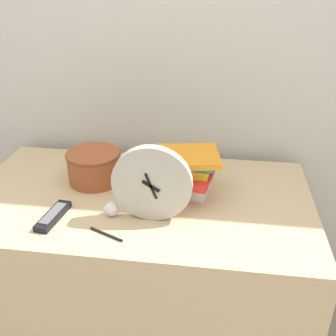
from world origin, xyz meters
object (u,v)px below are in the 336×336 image
object	(u,v)px
tv_remote	(53,216)
crumpled_paper_ball	(112,209)
book_stack	(183,171)
basket	(94,166)
pen	(106,234)
desk_clock	(152,184)

from	to	relation	value
tv_remote	crumpled_paper_ball	bearing A→B (deg)	14.00
book_stack	basket	xyz separation A→B (m)	(-0.34, 0.03, -0.02)
basket	tv_remote	world-z (taller)	basket
book_stack	crumpled_paper_ball	bearing A→B (deg)	-139.18
basket	crumpled_paper_ball	world-z (taller)	basket
crumpled_paper_ball	pen	xyz separation A→B (m)	(0.01, -0.11, -0.02)
desk_clock	basket	distance (m)	0.34
basket	desk_clock	bearing A→B (deg)	-39.87
tv_remote	basket	bearing A→B (deg)	77.48
desk_clock	tv_remote	world-z (taller)	desk_clock
pen	book_stack	bearing A→B (deg)	55.30
basket	pen	distance (m)	0.36
book_stack	basket	world-z (taller)	book_stack
basket	crumpled_paper_ball	size ratio (longest dim) A/B	4.25
book_stack	crumpled_paper_ball	xyz separation A→B (m)	(-0.21, -0.18, -0.06)
desk_clock	crumpled_paper_ball	xyz separation A→B (m)	(-0.13, -0.00, -0.10)
book_stack	basket	bearing A→B (deg)	174.30
crumpled_paper_ball	basket	bearing A→B (deg)	119.52
basket	pen	size ratio (longest dim) A/B	1.76
book_stack	basket	distance (m)	0.34
desk_clock	book_stack	distance (m)	0.20
desk_clock	tv_remote	distance (m)	0.34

